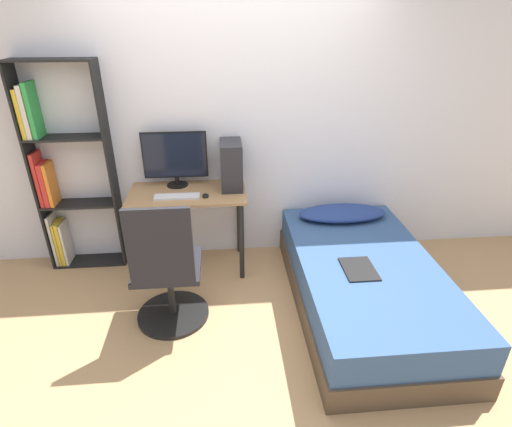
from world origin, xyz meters
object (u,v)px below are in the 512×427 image
object	(u,v)px
bed	(364,283)
keyboard	(177,197)
monitor	(175,157)
bookshelf	(60,176)
pc_tower	(231,165)
office_chair	(168,279)

from	to	relation	value
bed	keyboard	bearing A→B (deg)	158.35
bed	monitor	distance (m)	1.95
keyboard	bookshelf	bearing A→B (deg)	164.97
pc_tower	monitor	bearing A→B (deg)	170.79
bookshelf	pc_tower	xyz separation A→B (m)	(1.52, -0.08, 0.09)
monitor	pc_tower	xyz separation A→B (m)	(0.50, -0.08, -0.06)
bookshelf	monitor	xyz separation A→B (m)	(1.02, 0.00, 0.15)
office_chair	pc_tower	world-z (taller)	pc_tower
bookshelf	bed	bearing A→B (deg)	-19.02
bookshelf	pc_tower	distance (m)	1.52
office_chair	pc_tower	size ratio (longest dim) A/B	2.56
bed	keyboard	world-z (taller)	keyboard
bookshelf	keyboard	size ratio (longest dim) A/B	4.87
bed	monitor	size ratio (longest dim) A/B	3.46
monitor	bed	bearing A→B (deg)	-29.97
bookshelf	keyboard	world-z (taller)	bookshelf
bookshelf	monitor	distance (m)	1.03
bed	monitor	xyz separation A→B (m)	(-1.53, 0.88, 0.83)
bed	bookshelf	bearing A→B (deg)	160.98
office_chair	keyboard	size ratio (longest dim) A/B	2.78
keyboard	office_chair	bearing A→B (deg)	-93.72
bed	keyboard	distance (m)	1.72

